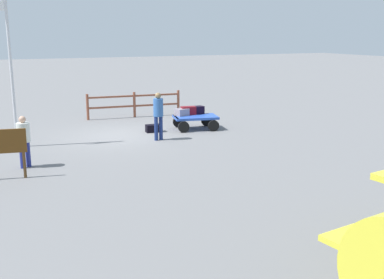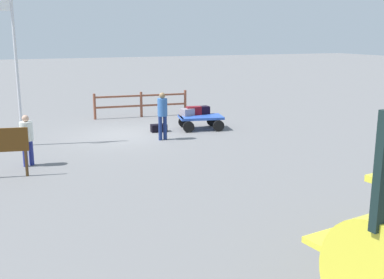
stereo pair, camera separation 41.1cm
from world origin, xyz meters
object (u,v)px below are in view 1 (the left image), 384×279
object	(u,v)px
worker_trailing	(24,137)
flagpole	(7,57)
suitcase_navy	(154,128)
suitcase_grey	(182,112)
signboard	(7,146)
suitcase_dark	(197,110)
suitcase_tan	(188,111)
luggage_cart	(195,119)
worker_lead	(158,112)

from	to	relation	value
worker_trailing	flagpole	distance (m)	3.57
suitcase_navy	worker_trailing	size ratio (longest dim) A/B	0.42
suitcase_grey	flagpole	size ratio (longest dim) A/B	0.12
flagpole	signboard	size ratio (longest dim) A/B	3.81
suitcase_dark	suitcase_tan	size ratio (longest dim) A/B	0.81
suitcase_dark	suitcase_navy	distance (m)	2.14
suitcase_grey	suitcase_tan	world-z (taller)	suitcase_tan
luggage_cart	suitcase_navy	bearing A→B (deg)	-5.56
suitcase_navy	signboard	bearing A→B (deg)	36.51
signboard	suitcase_grey	bearing A→B (deg)	-147.94
suitcase_grey	suitcase_navy	world-z (taller)	suitcase_grey
suitcase_dark	worker_lead	distance (m)	2.93
luggage_cart	suitcase_tan	bearing A→B (deg)	-74.16
suitcase_navy	worker_trailing	xyz separation A→B (m)	(5.17, 3.21, 0.76)
worker_lead	suitcase_grey	bearing A→B (deg)	-135.47
suitcase_grey	signboard	size ratio (longest dim) A/B	0.44
suitcase_grey	worker_trailing	xyz separation A→B (m)	(6.46, 3.37, 0.21)
luggage_cart	suitcase_grey	world-z (taller)	suitcase_grey
suitcase_grey	suitcase_navy	size ratio (longest dim) A/B	0.93
worker_trailing	flagpole	xyz separation A→B (m)	(0.13, -2.82, 2.20)
suitcase_grey	worker_trailing	world-z (taller)	worker_trailing
suitcase_dark	suitcase_tan	bearing A→B (deg)	2.64
worker_lead	worker_trailing	size ratio (longest dim) A/B	1.15
signboard	flagpole	bearing A→B (deg)	-95.66
suitcase_tan	flagpole	world-z (taller)	flagpole
suitcase_tan	flagpole	bearing A→B (deg)	5.24
signboard	suitcase_dark	bearing A→B (deg)	-149.99
flagpole	suitcase_dark	bearing A→B (deg)	-174.91
suitcase_dark	worker_trailing	xyz separation A→B (m)	(7.22, 3.47, 0.19)
suitcase_navy	flagpole	xyz separation A→B (m)	(5.30, 0.39, 2.96)
suitcase_navy	signboard	size ratio (longest dim) A/B	0.47
suitcase_tan	worker_lead	size ratio (longest dim) A/B	0.37
luggage_cart	suitcase_grey	distance (m)	0.63
worker_lead	worker_trailing	xyz separation A→B (m)	(4.85, 1.78, -0.14)
worker_lead	signboard	distance (m)	6.03
suitcase_navy	suitcase_tan	bearing A→B (deg)	-171.49
worker_lead	worker_trailing	bearing A→B (deg)	20.20
worker_trailing	worker_lead	bearing A→B (deg)	-159.80
luggage_cart	worker_lead	bearing A→B (deg)	31.26
suitcase_dark	flagpole	size ratio (longest dim) A/B	0.10
worker_lead	suitcase_tan	bearing A→B (deg)	-139.45
suitcase_grey	worker_lead	size ratio (longest dim) A/B	0.34
luggage_cart	suitcase_tan	xyz separation A→B (m)	(0.12, -0.41, 0.31)
suitcase_dark	suitcase_tan	world-z (taller)	suitcase_tan
worker_trailing	suitcase_dark	bearing A→B (deg)	-154.33
suitcase_navy	flagpole	bearing A→B (deg)	4.23
luggage_cart	worker_trailing	world-z (taller)	worker_trailing
suitcase_tan	worker_trailing	bearing A→B (deg)	26.92
suitcase_dark	luggage_cart	bearing A→B (deg)	54.57
luggage_cart	suitcase_navy	xyz separation A→B (m)	(1.74, -0.17, -0.26)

